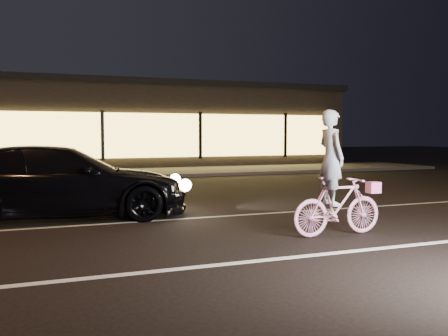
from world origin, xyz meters
name	(u,v)px	position (x,y,z in m)	size (l,w,h in m)	color
ground	(228,238)	(0.00, 0.00, 0.00)	(90.00, 90.00, 0.00)	black
lane_stripe_near	(269,260)	(0.00, -1.50, 0.00)	(60.00, 0.12, 0.01)	silver
lane_stripe_far	(191,218)	(0.00, 2.00, 0.00)	(60.00, 0.10, 0.01)	gray
sidewalk	(109,174)	(0.00, 13.00, 0.06)	(30.00, 4.00, 0.12)	#383533
storefront	(91,124)	(0.00, 18.97, 2.15)	(25.40, 8.42, 4.20)	black
cyclist	(336,191)	(1.73, -0.47, 0.74)	(1.65, 0.57, 2.08)	#DB2A7B
sedan	(61,182)	(-2.39, 3.02, 0.73)	(5.21, 2.63, 1.45)	black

